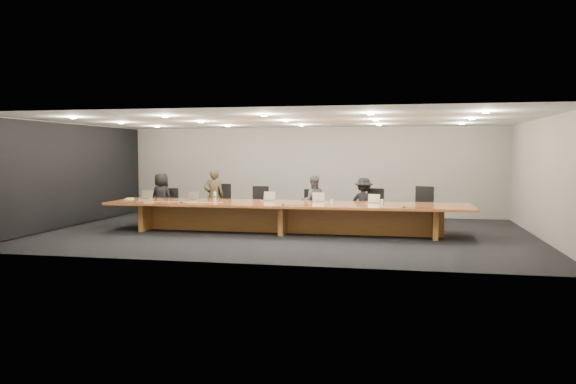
# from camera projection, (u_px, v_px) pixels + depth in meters

# --- Properties ---
(ground) EXTENTS (12.00, 12.00, 0.00)m
(ground) POSITION_uv_depth(u_px,v_px,m) (286.00, 233.00, 14.02)
(ground) COLOR black
(ground) RESTS_ON ground
(back_wall) EXTENTS (12.00, 0.02, 2.80)m
(back_wall) POSITION_uv_depth(u_px,v_px,m) (311.00, 172.00, 17.83)
(back_wall) COLOR #B3ADA2
(back_wall) RESTS_ON ground
(left_wall_panel) EXTENTS (0.08, 7.84, 2.74)m
(left_wall_panel) POSITION_uv_depth(u_px,v_px,m) (70.00, 176.00, 15.11)
(left_wall_panel) COLOR black
(left_wall_panel) RESTS_ON ground
(conference_table) EXTENTS (9.00, 1.80, 0.75)m
(conference_table) POSITION_uv_depth(u_px,v_px,m) (286.00, 212.00, 13.98)
(conference_table) COLOR #954A20
(conference_table) RESTS_ON ground
(chair_far_left) EXTENTS (0.55, 0.55, 1.01)m
(chair_far_left) POSITION_uv_depth(u_px,v_px,m) (168.00, 205.00, 15.88)
(chair_far_left) COLOR black
(chair_far_left) RESTS_ON ground
(chair_left) EXTENTS (0.63, 0.63, 1.15)m
(chair_left) POSITION_uv_depth(u_px,v_px,m) (220.00, 204.00, 15.63)
(chair_left) COLOR black
(chair_left) RESTS_ON ground
(chair_mid_left) EXTENTS (0.60, 0.60, 1.09)m
(chair_mid_left) POSITION_uv_depth(u_px,v_px,m) (258.00, 205.00, 15.44)
(chair_mid_left) COLOR black
(chair_mid_left) RESTS_ON ground
(chair_mid_right) EXTENTS (0.57, 0.57, 1.03)m
(chair_mid_right) POSITION_uv_depth(u_px,v_px,m) (310.00, 208.00, 15.10)
(chair_mid_right) COLOR black
(chair_mid_right) RESTS_ON ground
(chair_right) EXTENTS (0.70, 0.70, 1.08)m
(chair_right) POSITION_uv_depth(u_px,v_px,m) (373.00, 208.00, 14.69)
(chair_right) COLOR black
(chair_right) RESTS_ON ground
(chair_far_right) EXTENTS (0.73, 0.73, 1.15)m
(chair_far_right) POSITION_uv_depth(u_px,v_px,m) (422.00, 208.00, 14.49)
(chair_far_right) COLOR black
(chair_far_right) RESTS_ON ground
(person_a) EXTENTS (0.79, 0.61, 1.43)m
(person_a) POSITION_uv_depth(u_px,v_px,m) (161.00, 198.00, 15.90)
(person_a) COLOR black
(person_a) RESTS_ON ground
(person_b) EXTENTS (0.64, 0.51, 1.55)m
(person_b) POSITION_uv_depth(u_px,v_px,m) (214.00, 197.00, 15.67)
(person_b) COLOR #362F1D
(person_b) RESTS_ON ground
(person_c) EXTENTS (0.79, 0.69, 1.39)m
(person_c) POSITION_uv_depth(u_px,v_px,m) (313.00, 201.00, 15.06)
(person_c) COLOR #4C4C4E
(person_c) RESTS_ON ground
(person_d) EXTENTS (0.94, 0.65, 1.34)m
(person_d) POSITION_uv_depth(u_px,v_px,m) (364.00, 203.00, 14.70)
(person_d) COLOR black
(person_d) RESTS_ON ground
(laptop_a) EXTENTS (0.32, 0.24, 0.24)m
(laptop_a) POSITION_uv_depth(u_px,v_px,m) (145.00, 195.00, 15.08)
(laptop_a) COLOR #BCAF8F
(laptop_a) RESTS_ON conference_table
(laptop_b) EXTENTS (0.34, 0.28, 0.23)m
(laptop_b) POSITION_uv_depth(u_px,v_px,m) (191.00, 196.00, 14.74)
(laptop_b) COLOR tan
(laptop_b) RESTS_ON conference_table
(laptop_c) EXTENTS (0.35, 0.28, 0.25)m
(laptop_c) POSITION_uv_depth(u_px,v_px,m) (268.00, 196.00, 14.48)
(laptop_c) COLOR tan
(laptop_c) RESTS_ON conference_table
(laptop_d) EXTENTS (0.38, 0.33, 0.25)m
(laptop_d) POSITION_uv_depth(u_px,v_px,m) (319.00, 197.00, 14.22)
(laptop_d) COLOR #BEAF91
(laptop_d) RESTS_ON conference_table
(laptop_e) EXTENTS (0.34, 0.28, 0.23)m
(laptop_e) POSITION_uv_depth(u_px,v_px,m) (373.00, 199.00, 13.80)
(laptop_e) COLOR beige
(laptop_e) RESTS_ON conference_table
(water_bottle) EXTENTS (0.09, 0.09, 0.24)m
(water_bottle) POSITION_uv_depth(u_px,v_px,m) (215.00, 197.00, 14.40)
(water_bottle) COLOR #B4C4C0
(water_bottle) RESTS_ON conference_table
(amber_mug) EXTENTS (0.07, 0.07, 0.09)m
(amber_mug) POSITION_uv_depth(u_px,v_px,m) (209.00, 199.00, 14.57)
(amber_mug) COLOR #673112
(amber_mug) RESTS_ON conference_table
(paper_cup_near) EXTENTS (0.08, 0.08, 0.08)m
(paper_cup_near) POSITION_uv_depth(u_px,v_px,m) (332.00, 201.00, 14.08)
(paper_cup_near) COLOR silver
(paper_cup_near) RESTS_ON conference_table
(paper_cup_far) EXTENTS (0.11, 0.11, 0.10)m
(paper_cup_far) POSITION_uv_depth(u_px,v_px,m) (382.00, 201.00, 13.83)
(paper_cup_far) COLOR silver
(paper_cup_far) RESTS_ON conference_table
(notepad) EXTENTS (0.22, 0.17, 0.01)m
(notepad) POSITION_uv_depth(u_px,v_px,m) (129.00, 199.00, 15.09)
(notepad) COLOR white
(notepad) RESTS_ON conference_table
(lime_gadget) EXTENTS (0.20, 0.15, 0.03)m
(lime_gadget) POSITION_uv_depth(u_px,v_px,m) (130.00, 198.00, 15.07)
(lime_gadget) COLOR #61D639
(lime_gadget) RESTS_ON notepad
(av_box) EXTENTS (0.22, 0.17, 0.03)m
(av_box) POSITION_uv_depth(u_px,v_px,m) (142.00, 202.00, 14.05)
(av_box) COLOR #A2A2A6
(av_box) RESTS_ON conference_table
(mic_left) EXTENTS (0.14, 0.14, 0.03)m
(mic_left) POSITION_uv_depth(u_px,v_px,m) (181.00, 203.00, 13.89)
(mic_left) COLOR black
(mic_left) RESTS_ON conference_table
(mic_center) EXTENTS (0.12, 0.12, 0.03)m
(mic_center) POSITION_uv_depth(u_px,v_px,m) (283.00, 204.00, 13.39)
(mic_center) COLOR black
(mic_center) RESTS_ON conference_table
(mic_right) EXTENTS (0.14, 0.14, 0.03)m
(mic_right) POSITION_uv_depth(u_px,v_px,m) (404.00, 207.00, 12.80)
(mic_right) COLOR black
(mic_right) RESTS_ON conference_table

